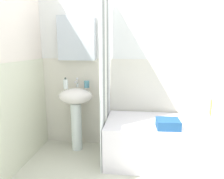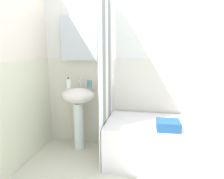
{
  "view_description": "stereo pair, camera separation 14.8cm",
  "coord_description": "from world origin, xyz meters",
  "px_view_note": "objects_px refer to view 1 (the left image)",
  "views": [
    {
      "loc": [
        -0.24,
        -1.5,
        1.36
      ],
      "look_at": [
        -0.51,
        0.69,
        0.9
      ],
      "focal_mm": 33.47,
      "sensor_mm": 36.0,
      "label": 1
    },
    {
      "loc": [
        -0.09,
        -1.47,
        1.36
      ],
      "look_at": [
        -0.51,
        0.69,
        0.9
      ],
      "focal_mm": 33.47,
      "sensor_mm": 36.0,
      "label": 2
    }
  ],
  "objects_px": {
    "lotion_bottle": "(213,108)",
    "towel_folded": "(168,124)",
    "sink": "(76,105)",
    "bathtub": "(174,142)",
    "toothbrush_cup": "(87,84)",
    "shampoo_bottle": "(219,111)",
    "soap_dispenser": "(66,84)"
  },
  "relations": [
    {
      "from": "bathtub",
      "to": "lotion_bottle",
      "type": "height_order",
      "value": "lotion_bottle"
    },
    {
      "from": "shampoo_bottle",
      "to": "soap_dispenser",
      "type": "bearing_deg",
      "value": -175.67
    },
    {
      "from": "shampoo_bottle",
      "to": "lotion_bottle",
      "type": "relative_size",
      "value": 0.66
    },
    {
      "from": "sink",
      "to": "lotion_bottle",
      "type": "height_order",
      "value": "sink"
    },
    {
      "from": "toothbrush_cup",
      "to": "lotion_bottle",
      "type": "distance_m",
      "value": 1.63
    },
    {
      "from": "shampoo_bottle",
      "to": "bathtub",
      "type": "bearing_deg",
      "value": -153.45
    },
    {
      "from": "sink",
      "to": "soap_dispenser",
      "type": "bearing_deg",
      "value": -171.64
    },
    {
      "from": "toothbrush_cup",
      "to": "shampoo_bottle",
      "type": "distance_m",
      "value": 1.71
    },
    {
      "from": "sink",
      "to": "towel_folded",
      "type": "xyz_separation_m",
      "value": [
        1.12,
        -0.36,
        -0.06
      ]
    },
    {
      "from": "sink",
      "to": "bathtub",
      "type": "xyz_separation_m",
      "value": [
        1.23,
        -0.16,
        -0.36
      ]
    },
    {
      "from": "bathtub",
      "to": "lotion_bottle",
      "type": "distance_m",
      "value": 0.68
    },
    {
      "from": "sink",
      "to": "shampoo_bottle",
      "type": "xyz_separation_m",
      "value": [
        1.81,
        0.13,
        -0.04
      ]
    },
    {
      "from": "soap_dispenser",
      "to": "bathtub",
      "type": "relative_size",
      "value": 0.09
    },
    {
      "from": "sink",
      "to": "soap_dispenser",
      "type": "distance_m",
      "value": 0.31
    },
    {
      "from": "sink",
      "to": "bathtub",
      "type": "relative_size",
      "value": 0.52
    },
    {
      "from": "bathtub",
      "to": "toothbrush_cup",
      "type": "bearing_deg",
      "value": 167.56
    },
    {
      "from": "bathtub",
      "to": "shampoo_bottle",
      "type": "distance_m",
      "value": 0.73
    },
    {
      "from": "lotion_bottle",
      "to": "toothbrush_cup",
      "type": "bearing_deg",
      "value": -178.83
    },
    {
      "from": "soap_dispenser",
      "to": "shampoo_bottle",
      "type": "relative_size",
      "value": 0.94
    },
    {
      "from": "toothbrush_cup",
      "to": "bathtub",
      "type": "bearing_deg",
      "value": -12.44
    },
    {
      "from": "toothbrush_cup",
      "to": "towel_folded",
      "type": "height_order",
      "value": "toothbrush_cup"
    },
    {
      "from": "towel_folded",
      "to": "bathtub",
      "type": "bearing_deg",
      "value": 61.66
    },
    {
      "from": "lotion_bottle",
      "to": "towel_folded",
      "type": "distance_m",
      "value": 0.78
    },
    {
      "from": "soap_dispenser",
      "to": "towel_folded",
      "type": "bearing_deg",
      "value": -15.66
    },
    {
      "from": "sink",
      "to": "toothbrush_cup",
      "type": "relative_size",
      "value": 9.2
    },
    {
      "from": "soap_dispenser",
      "to": "lotion_bottle",
      "type": "xyz_separation_m",
      "value": [
        1.85,
        0.13,
        -0.28
      ]
    },
    {
      "from": "sink",
      "to": "shampoo_bottle",
      "type": "distance_m",
      "value": 1.82
    },
    {
      "from": "bathtub",
      "to": "towel_folded",
      "type": "relative_size",
      "value": 6.61
    },
    {
      "from": "sink",
      "to": "shampoo_bottle",
      "type": "bearing_deg",
      "value": 4.07
    },
    {
      "from": "sink",
      "to": "toothbrush_cup",
      "type": "height_order",
      "value": "toothbrush_cup"
    },
    {
      "from": "sink",
      "to": "bathtub",
      "type": "distance_m",
      "value": 1.29
    },
    {
      "from": "toothbrush_cup",
      "to": "towel_folded",
      "type": "relative_size",
      "value": 0.37
    }
  ]
}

